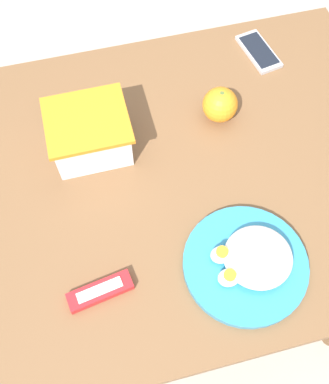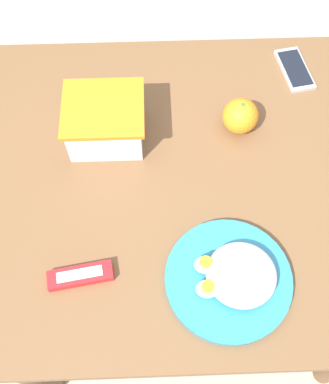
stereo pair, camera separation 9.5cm
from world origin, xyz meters
name	(u,v)px [view 2 (the right image)]	position (x,y,z in m)	size (l,w,h in m)	color
ground_plane	(184,277)	(0.00, 0.00, 0.00)	(10.00, 10.00, 0.00)	#B2A899
table	(193,202)	(0.00, 0.00, 0.63)	(1.03, 0.83, 0.77)	brown
food_container	(106,123)	(-0.20, 0.12, 0.81)	(0.18, 0.16, 0.10)	white
orange_fruit	(240,116)	(0.11, 0.13, 0.81)	(0.08, 0.08, 0.08)	orange
rice_plate	(232,278)	(0.05, -0.24, 0.79)	(0.25, 0.25, 0.06)	teal
candy_bar	(80,276)	(-0.25, -0.23, 0.78)	(0.13, 0.06, 0.02)	red
cell_phone	(295,69)	(0.27, 0.30, 0.77)	(0.09, 0.15, 0.01)	#ADADB2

